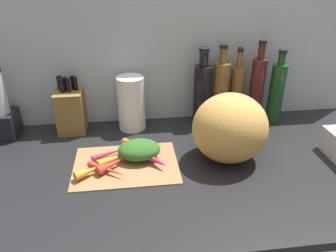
{
  "coord_description": "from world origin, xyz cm",
  "views": [
    {
      "loc": [
        -14.67,
        -93.12,
        64.52
      ],
      "look_at": [
        -2.29,
        4.6,
        12.9
      ],
      "focal_mm": 34.49,
      "sensor_mm": 36.0,
      "label": 1
    }
  ],
  "objects_px": {
    "knife_block": "(71,109)",
    "carrot_1": "(110,153)",
    "carrot_2": "(155,160)",
    "bottle_0": "(202,93)",
    "carrot_0": "(89,171)",
    "carrot_6": "(135,145)",
    "bottle_1": "(220,92)",
    "paper_towel_roll": "(131,103)",
    "cutting_board": "(126,164)",
    "carrot_3": "(112,164)",
    "bottle_3": "(257,89)",
    "carrot_4": "(107,169)",
    "bottle_4": "(276,92)",
    "bottle_2": "(236,93)",
    "carrot_5": "(119,157)",
    "winter_squash": "(230,128)"
  },
  "relations": [
    {
      "from": "knife_block",
      "to": "carrot_1",
      "type": "bearing_deg",
      "value": -56.14
    },
    {
      "from": "carrot_2",
      "to": "bottle_0",
      "type": "xyz_separation_m",
      "value": [
        0.23,
        0.31,
        0.11
      ]
    },
    {
      "from": "carrot_0",
      "to": "carrot_6",
      "type": "distance_m",
      "value": 0.22
    },
    {
      "from": "carrot_1",
      "to": "bottle_1",
      "type": "distance_m",
      "value": 0.53
    },
    {
      "from": "paper_towel_roll",
      "to": "carrot_2",
      "type": "bearing_deg",
      "value": -76.84
    },
    {
      "from": "cutting_board",
      "to": "knife_block",
      "type": "xyz_separation_m",
      "value": [
        -0.22,
        0.3,
        0.09
      ]
    },
    {
      "from": "cutting_board",
      "to": "paper_towel_roll",
      "type": "bearing_deg",
      "value": 83.61
    },
    {
      "from": "carrot_3",
      "to": "bottle_3",
      "type": "bearing_deg",
      "value": 26.28
    },
    {
      "from": "bottle_1",
      "to": "bottle_3",
      "type": "relative_size",
      "value": 0.96
    },
    {
      "from": "carrot_0",
      "to": "carrot_4",
      "type": "bearing_deg",
      "value": 6.24
    },
    {
      "from": "bottle_3",
      "to": "bottle_4",
      "type": "distance_m",
      "value": 0.09
    },
    {
      "from": "bottle_3",
      "to": "bottle_4",
      "type": "bearing_deg",
      "value": -5.39
    },
    {
      "from": "carrot_2",
      "to": "bottle_4",
      "type": "relative_size",
      "value": 0.34
    },
    {
      "from": "knife_block",
      "to": "bottle_2",
      "type": "height_order",
      "value": "bottle_2"
    },
    {
      "from": "carrot_2",
      "to": "carrot_0",
      "type": "bearing_deg",
      "value": -171.65
    },
    {
      "from": "carrot_3",
      "to": "carrot_5",
      "type": "xyz_separation_m",
      "value": [
        0.02,
        0.04,
        -0.0
      ]
    },
    {
      "from": "winter_squash",
      "to": "bottle_3",
      "type": "relative_size",
      "value": 0.73
    },
    {
      "from": "carrot_6",
      "to": "bottle_0",
      "type": "bearing_deg",
      "value": 32.13
    },
    {
      "from": "carrot_6",
      "to": "knife_block",
      "type": "xyz_separation_m",
      "value": [
        -0.25,
        0.19,
        0.07
      ]
    },
    {
      "from": "carrot_6",
      "to": "carrot_5",
      "type": "bearing_deg",
      "value": -126.25
    },
    {
      "from": "paper_towel_roll",
      "to": "bottle_1",
      "type": "bearing_deg",
      "value": 0.85
    },
    {
      "from": "cutting_board",
      "to": "carrot_2",
      "type": "height_order",
      "value": "carrot_2"
    },
    {
      "from": "winter_squash",
      "to": "bottle_2",
      "type": "xyz_separation_m",
      "value": [
        0.12,
        0.3,
        0.0
      ]
    },
    {
      "from": "carrot_3",
      "to": "winter_squash",
      "type": "height_order",
      "value": "winter_squash"
    },
    {
      "from": "carrot_5",
      "to": "knife_block",
      "type": "bearing_deg",
      "value": 125.3
    },
    {
      "from": "carrot_3",
      "to": "bottle_4",
      "type": "bearing_deg",
      "value": 22.8
    },
    {
      "from": "cutting_board",
      "to": "carrot_2",
      "type": "relative_size",
      "value": 3.33
    },
    {
      "from": "bottle_1",
      "to": "carrot_5",
      "type": "bearing_deg",
      "value": -148.42
    },
    {
      "from": "carrot_5",
      "to": "knife_block",
      "type": "xyz_separation_m",
      "value": [
        -0.19,
        0.27,
        0.07
      ]
    },
    {
      "from": "bottle_3",
      "to": "winter_squash",
      "type": "bearing_deg",
      "value": -125.51
    },
    {
      "from": "cutting_board",
      "to": "paper_towel_roll",
      "type": "xyz_separation_m",
      "value": [
        0.03,
        0.28,
        0.11
      ]
    },
    {
      "from": "knife_block",
      "to": "bottle_0",
      "type": "xyz_separation_m",
      "value": [
        0.54,
        -0.01,
        0.05
      ]
    },
    {
      "from": "carrot_4",
      "to": "knife_block",
      "type": "bearing_deg",
      "value": 114.22
    },
    {
      "from": "paper_towel_roll",
      "to": "bottle_0",
      "type": "bearing_deg",
      "value": 0.93
    },
    {
      "from": "bottle_1",
      "to": "bottle_4",
      "type": "distance_m",
      "value": 0.24
    },
    {
      "from": "carrot_0",
      "to": "bottle_0",
      "type": "bearing_deg",
      "value": 36.99
    },
    {
      "from": "carrot_3",
      "to": "bottle_1",
      "type": "relative_size",
      "value": 0.34
    },
    {
      "from": "winter_squash",
      "to": "paper_towel_roll",
      "type": "relative_size",
      "value": 1.16
    },
    {
      "from": "cutting_board",
      "to": "bottle_1",
      "type": "relative_size",
      "value": 1.05
    },
    {
      "from": "paper_towel_roll",
      "to": "bottle_3",
      "type": "bearing_deg",
      "value": -0.22
    },
    {
      "from": "carrot_2",
      "to": "carrot_6",
      "type": "relative_size",
      "value": 1.02
    },
    {
      "from": "carrot_3",
      "to": "knife_block",
      "type": "xyz_separation_m",
      "value": [
        -0.17,
        0.32,
        0.07
      ]
    },
    {
      "from": "bottle_2",
      "to": "paper_towel_roll",
      "type": "bearing_deg",
      "value": -177.76
    },
    {
      "from": "carrot_6",
      "to": "bottle_4",
      "type": "xyz_separation_m",
      "value": [
        0.61,
        0.17,
        0.12
      ]
    },
    {
      "from": "carrot_3",
      "to": "carrot_0",
      "type": "bearing_deg",
      "value": -157.33
    },
    {
      "from": "carrot_4",
      "to": "paper_towel_roll",
      "type": "height_order",
      "value": "paper_towel_roll"
    },
    {
      "from": "carrot_0",
      "to": "winter_squash",
      "type": "bearing_deg",
      "value": 6.21
    },
    {
      "from": "carrot_1",
      "to": "carrot_4",
      "type": "height_order",
      "value": "carrot_4"
    },
    {
      "from": "carrot_1",
      "to": "carrot_6",
      "type": "distance_m",
      "value": 0.1
    },
    {
      "from": "carrot_0",
      "to": "knife_block",
      "type": "bearing_deg",
      "value": 105.43
    }
  ]
}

